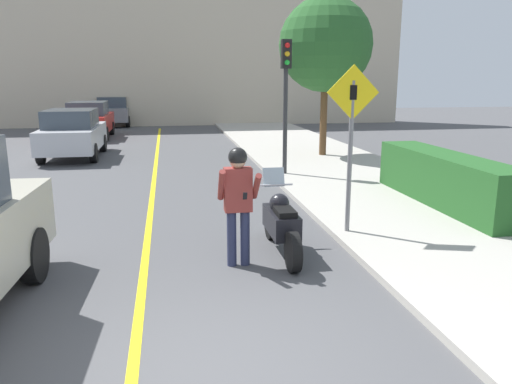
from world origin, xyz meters
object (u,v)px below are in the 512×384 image
object	(u,v)px
crossing_sign	(351,134)
traffic_light	(286,82)
person_biker	(238,194)
motorcycle	(281,223)
parked_car_red	(89,120)
parked_car_grey	(114,111)
street_tree	(326,45)
parked_car_silver	(73,133)

from	to	relation	value
crossing_sign	traffic_light	size ratio (longest dim) A/B	0.78
person_biker	motorcycle	bearing A→B (deg)	28.43
motorcycle	traffic_light	world-z (taller)	traffic_light
motorcycle	parked_car_red	world-z (taller)	parked_car_red
person_biker	parked_car_red	bearing A→B (deg)	104.69
motorcycle	traffic_light	bearing A→B (deg)	76.17
parked_car_grey	traffic_light	bearing A→B (deg)	-69.91
street_tree	traffic_light	bearing A→B (deg)	-123.46
crossing_sign	parked_car_silver	world-z (taller)	crossing_sign
traffic_light	parked_car_grey	distance (m)	18.27
street_tree	parked_car_grey	distance (m)	16.47
person_biker	crossing_sign	bearing A→B (deg)	26.20
parked_car_grey	crossing_sign	bearing A→B (deg)	-74.90
traffic_light	parked_car_red	xyz separation A→B (m)	(-6.76, 10.74, -1.78)
motorcycle	parked_car_red	distance (m)	17.64
motorcycle	person_biker	size ratio (longest dim) A/B	1.21
parked_car_grey	parked_car_silver	bearing A→B (deg)	-91.10
motorcycle	crossing_sign	xyz separation A→B (m)	(1.34, 0.62, 1.33)
motorcycle	parked_car_silver	distance (m)	11.98
person_biker	traffic_light	bearing A→B (deg)	70.98
parked_car_silver	parked_car_grey	bearing A→B (deg)	88.90
crossing_sign	parked_car_silver	bearing A→B (deg)	121.60
person_biker	traffic_light	distance (m)	7.04
parked_car_silver	parked_car_red	xyz separation A→B (m)	(-0.28, 5.94, 0.00)
person_biker	crossing_sign	xyz separation A→B (m)	(2.08, 1.02, 0.73)
traffic_light	parked_car_silver	distance (m)	8.26
person_biker	street_tree	size ratio (longest dim) A/B	0.34
person_biker	parked_car_grey	bearing A→B (deg)	99.65
motorcycle	street_tree	distance (m)	10.51
person_biker	traffic_light	world-z (taller)	traffic_light
motorcycle	parked_car_silver	size ratio (longest dim) A/B	0.51
parked_car_red	parked_car_grey	bearing A→B (deg)	85.37
motorcycle	parked_car_silver	bearing A→B (deg)	114.57
parked_car_grey	street_tree	bearing A→B (deg)	-58.93
crossing_sign	parked_car_red	size ratio (longest dim) A/B	0.68
person_biker	parked_car_silver	size ratio (longest dim) A/B	0.42
crossing_sign	street_tree	bearing A→B (deg)	75.29
motorcycle	crossing_sign	size ratio (longest dim) A/B	0.75
person_biker	parked_car_red	xyz separation A→B (m)	(-4.52, 17.23, -0.24)
person_biker	parked_car_silver	distance (m)	12.06
street_tree	parked_car_red	distance (m)	12.01
parked_car_red	parked_car_grey	distance (m)	6.36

